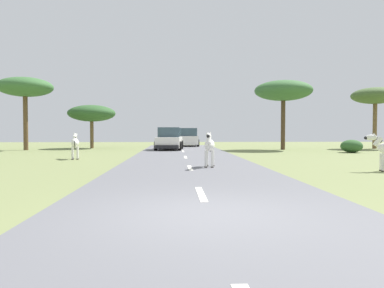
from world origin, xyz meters
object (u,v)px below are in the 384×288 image
(zebra_2, at_px, (75,143))
(car_1, at_px, (188,138))
(car_0, at_px, (169,139))
(tree_2, at_px, (92,114))
(tree_3, at_px, (283,91))
(zebra_0, at_px, (209,146))
(tree_1, at_px, (375,96))
(tree_0, at_px, (25,88))
(bush_0, at_px, (352,146))

(zebra_2, relative_size, car_1, 0.35)
(car_0, relative_size, tree_2, 1.09)
(car_0, distance_m, tree_3, 9.94)
(zebra_0, relative_size, tree_1, 0.29)
(tree_3, bearing_deg, tree_2, 168.74)
(car_0, distance_m, car_1, 7.02)
(zebra_2, bearing_deg, tree_0, 110.49)
(tree_0, relative_size, tree_2, 1.40)
(zebra_0, bearing_deg, car_0, -73.78)
(zebra_0, xyz_separation_m, zebra_2, (-6.69, 5.25, -0.05))
(tree_0, bearing_deg, car_0, -3.52)
(zebra_2, height_order, tree_0, tree_0)
(tree_1, height_order, tree_3, tree_3)
(car_1, height_order, tree_1, tree_1)
(tree_1, bearing_deg, tree_3, -170.42)
(car_0, xyz_separation_m, tree_1, (17.52, 1.83, 3.62))
(tree_0, height_order, tree_1, tree_0)
(tree_3, distance_m, bush_0, 7.04)
(car_1, height_order, tree_0, tree_0)
(car_1, xyz_separation_m, tree_2, (-8.50, -3.22, 2.18))
(zebra_2, xyz_separation_m, tree_2, (-1.91, 12.66, 2.18))
(zebra_0, bearing_deg, zebra_2, -29.06)
(zebra_0, distance_m, tree_0, 20.34)
(car_0, bearing_deg, bush_0, 166.86)
(car_1, xyz_separation_m, tree_0, (-13.02, -6.11, 4.06))
(car_0, bearing_deg, tree_1, -170.03)
(car_1, bearing_deg, zebra_2, -112.64)
(zebra_2, height_order, tree_3, tree_3)
(tree_2, height_order, bush_0, tree_2)
(zebra_0, bearing_deg, tree_1, -125.17)
(car_0, relative_size, tree_3, 0.80)
(tree_3, height_order, bush_0, tree_3)
(car_1, distance_m, tree_1, 16.98)
(zebra_2, height_order, bush_0, zebra_2)
(zebra_0, distance_m, zebra_2, 8.51)
(car_0, bearing_deg, tree_2, -23.79)
(zebra_0, distance_m, tree_2, 19.99)
(tree_0, xyz_separation_m, tree_1, (28.84, 1.13, -0.44))
(car_0, relative_size, tree_1, 0.85)
(tree_1, xyz_separation_m, tree_2, (-24.33, 1.76, -1.44))
(bush_0, bearing_deg, tree_2, 158.94)
(tree_0, distance_m, bush_0, 24.87)
(zebra_2, bearing_deg, bush_0, 3.47)
(zebra_0, bearing_deg, tree_3, -107.45)
(tree_2, bearing_deg, tree_0, -147.34)
(car_1, distance_m, tree_0, 14.94)
(car_1, xyz_separation_m, tree_3, (7.45, -6.40, 3.86))
(zebra_0, height_order, tree_2, tree_2)
(zebra_2, height_order, tree_1, tree_1)
(zebra_0, relative_size, zebra_2, 1.01)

